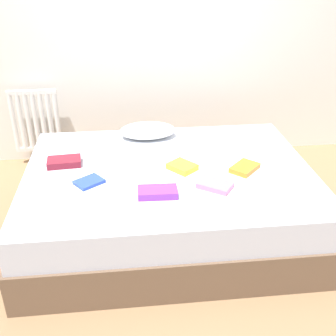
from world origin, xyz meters
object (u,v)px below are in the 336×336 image
at_px(textbook_maroon, 64,162).
at_px(textbook_purple, 158,192).
at_px(bed, 169,200).
at_px(pillow, 148,131).
at_px(textbook_yellow, 182,167).
at_px(textbook_pink, 215,185).
at_px(textbook_orange, 245,168).
at_px(textbook_blue, 89,182).
at_px(radiator, 36,121).

relative_size(textbook_maroon, textbook_purple, 0.95).
relative_size(bed, pillow, 4.52).
height_order(textbook_yellow, textbook_pink, textbook_yellow).
bearing_deg(textbook_pink, pillow, 148.85).
bearing_deg(textbook_orange, textbook_pink, 173.78).
distance_m(textbook_purple, textbook_blue, 0.47).
bearing_deg(textbook_yellow, textbook_blue, -118.94).
bearing_deg(textbook_yellow, textbook_pink, -7.35).
height_order(radiator, textbook_pink, radiator).
bearing_deg(textbook_yellow, textbook_purple, -71.82).
height_order(textbook_orange, textbook_blue, textbook_orange).
relative_size(pillow, textbook_blue, 2.59).
distance_m(textbook_maroon, textbook_purple, 0.78).
distance_m(bed, textbook_pink, 0.47).
xyz_separation_m(textbook_maroon, textbook_pink, (0.98, -0.42, -0.01)).
distance_m(textbook_orange, textbook_purple, 0.67).
height_order(textbook_maroon, textbook_blue, textbook_maroon).
bearing_deg(textbook_orange, textbook_yellow, 126.23).
bearing_deg(radiator, textbook_maroon, -70.08).
height_order(bed, textbook_pink, textbook_pink).
xyz_separation_m(textbook_yellow, textbook_blue, (-0.63, -0.13, -0.01)).
bearing_deg(radiator, textbook_orange, -38.26).
bearing_deg(textbook_maroon, textbook_yellow, -15.60).
xyz_separation_m(textbook_maroon, textbook_orange, (1.23, -0.22, -0.01)).
distance_m(textbook_pink, textbook_purple, 0.37).
height_order(pillow, textbook_yellow, pillow).
relative_size(radiator, textbook_maroon, 2.58).
distance_m(pillow, textbook_orange, 0.89).
height_order(radiator, textbook_yellow, radiator).
bearing_deg(textbook_pink, textbook_orange, 74.58).
relative_size(bed, textbook_purple, 8.29).
height_order(textbook_maroon, textbook_pink, textbook_maroon).
bearing_deg(textbook_purple, textbook_blue, 157.50).
bearing_deg(pillow, textbook_maroon, -145.78).
xyz_separation_m(bed, textbook_yellow, (0.09, -0.02, 0.27)).
distance_m(bed, radiator, 1.64).
height_order(pillow, textbook_pink, pillow).
bearing_deg(radiator, textbook_yellow, -45.51).
bearing_deg(radiator, textbook_pink, -47.32).
relative_size(textbook_pink, textbook_purple, 0.87).
bearing_deg(textbook_blue, textbook_orange, -32.40).
relative_size(pillow, textbook_maroon, 1.93).
relative_size(textbook_yellow, textbook_blue, 1.04).
bearing_deg(textbook_maroon, pillow, 29.58).
bearing_deg(textbook_pink, textbook_yellow, 157.90).
relative_size(textbook_yellow, textbook_orange, 0.87).
bearing_deg(textbook_orange, radiator, 95.92).
distance_m(textbook_orange, textbook_blue, 1.05).
distance_m(textbook_yellow, textbook_maroon, 0.83).
xyz_separation_m(textbook_maroon, textbook_blue, (0.19, -0.28, -0.01)).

